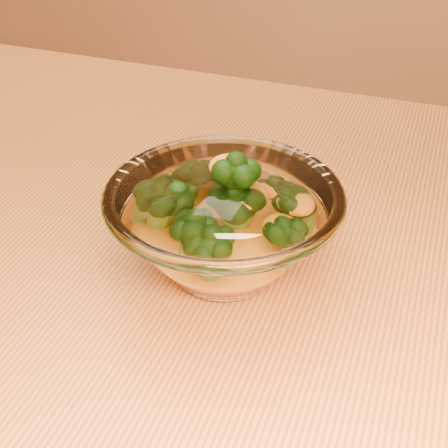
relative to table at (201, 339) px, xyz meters
The scene contains 4 objects.
table is the anchor object (origin of this frame).
glass_bowl 0.15m from the table, 12.85° to the right, with size 0.19×0.19×0.08m.
cheese_sauce 0.13m from the table, 12.85° to the right, with size 0.11×0.11×0.03m, color orange.
broccoli_heap 0.16m from the table, ahead, with size 0.14×0.12×0.08m.
Camera 1 is at (0.17, -0.39, 1.09)m, focal length 50.00 mm.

